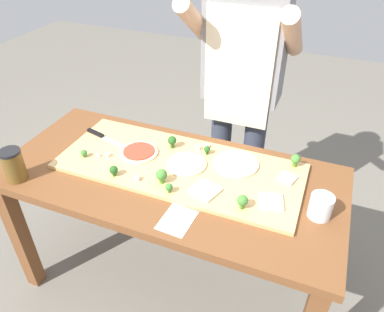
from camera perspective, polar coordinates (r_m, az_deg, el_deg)
The scene contains 27 objects.
ground_plane at distance 2.23m, azimuth -2.86°, elevation -18.39°, with size 8.00×8.00×0.00m, color #6B665B.
prep_table at distance 1.74m, azimuth -3.49°, elevation -5.67°, with size 1.55×0.72×0.77m.
cutting_board at distance 1.70m, azimuth -2.02°, elevation -1.60°, with size 1.12×0.46×0.02m, color tan.
chefs_knife at distance 1.93m, azimuth -13.84°, elevation 3.03°, with size 0.27×0.09×0.02m.
pizza_whole_white_garlic at distance 1.70m, azimuth 6.80°, elevation -1.14°, with size 0.21×0.21×0.02m.
pizza_whole_cheese_artichoke at distance 1.68m, azimuth -0.85°, elevation -1.21°, with size 0.18×0.18×0.02m.
pizza_whole_tomato_red at distance 1.78m, azimuth -8.21°, elevation 0.61°, with size 0.18×0.18×0.02m.
pizza_slice_near_right at distance 1.52m, azimuth 12.14°, elevation -6.93°, with size 0.10×0.10×0.01m, color silver.
pizza_slice_far_left at distance 1.54m, azimuth 2.06°, elevation -5.36°, with size 0.11×0.11×0.01m, color silver.
pizza_slice_center at distance 1.65m, azimuth 14.50°, elevation -3.34°, with size 0.07×0.07×0.01m, color silver.
broccoli_floret_front_left at distance 1.72m, azimuth 15.76°, elevation -0.51°, with size 0.04×0.04×0.06m.
broccoli_floret_front_mid at distance 1.78m, azimuth -3.09°, elevation 2.35°, with size 0.04×0.04×0.06m.
broccoli_floret_back_right at distance 1.53m, azimuth -3.58°, elevation -4.88°, with size 0.03×0.03×0.04m.
broccoli_floret_back_left at distance 1.80m, azimuth -16.39°, elevation 0.43°, with size 0.03×0.03×0.04m.
broccoli_floret_center_right at distance 1.64m, azimuth -12.03°, elevation -2.17°, with size 0.04×0.04×0.05m.
broccoli_floret_front_right at distance 1.57m, azimuth -4.74°, elevation -2.98°, with size 0.05×0.05×0.07m.
broccoli_floret_center_left at distance 1.74m, azimuth 2.35°, elevation 1.00°, with size 0.03×0.03×0.04m.
broccoli_floret_back_mid at distance 1.46m, azimuth 7.82°, elevation -6.91°, with size 0.04×0.04×0.06m.
cheese_crumble_a at distance 1.78m, azimuth 0.89°, elevation 1.28°, with size 0.02×0.02×0.02m, color silver.
cheese_crumble_b at distance 1.61m, azimuth -8.56°, elevation -3.47°, with size 0.02×0.02×0.02m, color silver.
cheese_crumble_c at distance 1.80m, azimuth 2.40°, elevation 1.57°, with size 0.02×0.02×0.02m, color silver.
cheese_crumble_d at distance 1.78m, azimuth -12.91°, elevation 0.16°, with size 0.02×0.02×0.02m, color silver.
cheese_crumble_e at distance 1.79m, azimuth -14.26°, elevation 0.10°, with size 0.01×0.01×0.01m, color white.
flour_cup at distance 1.52m, azimuth 19.28°, elevation -7.53°, with size 0.09×0.09×0.10m.
sauce_jar at distance 1.77m, azimuth -25.91°, elevation -1.27°, with size 0.09×0.09×0.15m.
recipe_note at distance 1.45m, azimuth -2.33°, elevation -9.87°, with size 0.12×0.15×0.00m, color white.
cook_center at distance 1.99m, azimuth 7.77°, elevation 11.54°, with size 0.54×0.39×1.67m.
Camera 1 is at (0.58, -1.17, 1.80)m, focal length 34.45 mm.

